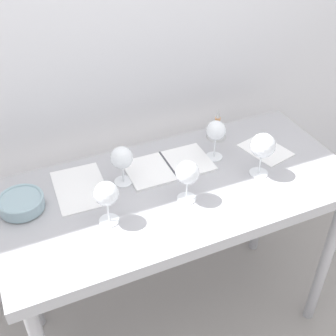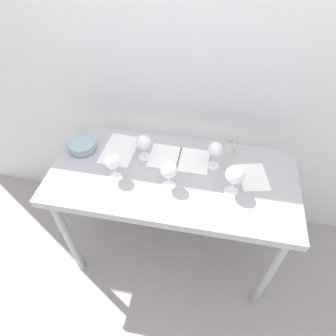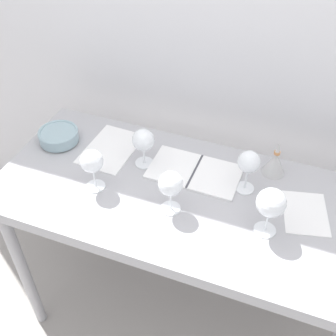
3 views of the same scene
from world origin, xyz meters
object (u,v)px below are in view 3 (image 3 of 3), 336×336
at_px(tasting_sheet_lower, 111,149).
at_px(wine_glass_near_left, 92,162).
at_px(open_notebook, 195,172).
at_px(tasting_sheet_upper, 305,213).
at_px(wine_glass_near_center, 171,185).
at_px(tasting_bowl, 59,136).
at_px(wine_glass_near_right, 271,204).
at_px(wine_glass_far_right, 249,163).
at_px(wine_glass_far_left, 143,141).
at_px(decanter_funnel, 275,163).

bearing_deg(tasting_sheet_lower, wine_glass_near_left, -75.52).
bearing_deg(open_notebook, tasting_sheet_upper, -7.56).
bearing_deg(wine_glass_near_center, wine_glass_near_left, 179.09).
bearing_deg(tasting_bowl, tasting_sheet_upper, -2.40).
height_order(wine_glass_near_center, tasting_sheet_lower, wine_glass_near_center).
bearing_deg(wine_glass_near_right, tasting_bowl, 169.34).
xyz_separation_m(wine_glass_far_right, tasting_sheet_upper, (0.23, -0.04, -0.13)).
height_order(wine_glass_far_left, wine_glass_near_left, wine_glass_near_left).
relative_size(tasting_sheet_upper, tasting_bowl, 1.22).
height_order(wine_glass_near_left, tasting_sheet_upper, wine_glass_near_left).
bearing_deg(tasting_sheet_upper, wine_glass_far_right, 155.52).
distance_m(wine_glass_near_right, tasting_sheet_upper, 0.22).
height_order(wine_glass_far_right, wine_glass_near_left, wine_glass_far_right).
bearing_deg(wine_glass_near_left, open_notebook, 32.58).
distance_m(wine_glass_near_right, wine_glass_near_left, 0.64).
bearing_deg(tasting_sheet_upper, open_notebook, 158.36).
height_order(wine_glass_near_left, decanter_funnel, wine_glass_near_left).
distance_m(tasting_sheet_upper, tasting_bowl, 1.03).
bearing_deg(wine_glass_far_left, open_notebook, 5.40).
distance_m(wine_glass_near_center, tasting_sheet_lower, 0.43).
bearing_deg(tasting_sheet_lower, wine_glass_far_left, -8.45).
bearing_deg(wine_glass_near_left, wine_glass_far_right, 19.78).
relative_size(wine_glass_near_center, open_notebook, 0.48).
bearing_deg(wine_glass_far_right, wine_glass_near_left, -160.22).
height_order(open_notebook, tasting_bowl, tasting_bowl).
bearing_deg(tasting_sheet_upper, wine_glass_far_left, 162.68).
relative_size(wine_glass_near_center, decanter_funnel, 1.16).
height_order(tasting_sheet_lower, tasting_bowl, tasting_bowl).
height_order(wine_glass_near_left, tasting_sheet_lower, wine_glass_near_left).
xyz_separation_m(wine_glass_far_left, tasting_sheet_lower, (-0.17, 0.03, -0.11)).
height_order(tasting_sheet_upper, tasting_bowl, tasting_bowl).
relative_size(wine_glass_far_left, open_notebook, 0.46).
relative_size(tasting_sheet_lower, decanter_funnel, 1.88).
relative_size(wine_glass_near_left, tasting_sheet_upper, 0.84).
xyz_separation_m(wine_glass_near_left, decanter_funnel, (0.61, 0.32, -0.07)).
bearing_deg(tasting_sheet_lower, open_notebook, 0.57).
distance_m(wine_glass_near_right, wine_glass_near_center, 0.34).
xyz_separation_m(wine_glass_far_left, tasting_sheet_upper, (0.64, -0.04, -0.11)).
bearing_deg(wine_glass_near_center, wine_glass_far_left, 133.61).
relative_size(wine_glass_far_left, tasting_bowl, 0.97).
height_order(wine_glass_near_right, tasting_sheet_lower, wine_glass_near_right).
relative_size(wine_glass_near_right, tasting_bowl, 1.12).
height_order(wine_glass_near_right, open_notebook, wine_glass_near_right).
bearing_deg(wine_glass_far_left, tasting_bowl, 179.99).
bearing_deg(tasting_sheet_lower, tasting_bowl, -169.21).
xyz_separation_m(wine_glass_far_left, decanter_funnel, (0.49, 0.13, -0.06)).
xyz_separation_m(wine_glass_near_left, tasting_bowl, (-0.27, 0.19, -0.09)).
relative_size(tasting_sheet_lower, tasting_bowl, 1.65).
distance_m(wine_glass_far_left, wine_glass_near_left, 0.22).
xyz_separation_m(wine_glass_near_center, open_notebook, (0.02, 0.21, -0.12)).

